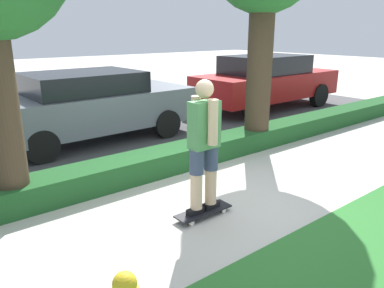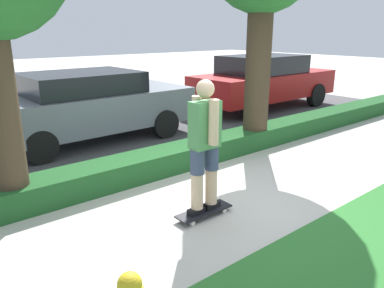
% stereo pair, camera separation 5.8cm
% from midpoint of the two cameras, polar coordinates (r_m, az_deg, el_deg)
% --- Properties ---
extents(ground_plane, '(60.00, 60.00, 0.00)m').
position_cam_midpoint_polar(ground_plane, '(5.20, 6.37, -9.00)').
color(ground_plane, '#BCB7AD').
extents(street_asphalt, '(18.42, 5.00, 0.01)m').
position_cam_midpoint_polar(street_asphalt, '(8.50, -13.89, 1.00)').
color(street_asphalt, '#474749').
rests_on(street_asphalt, ground_plane).
extents(hedge_row, '(18.42, 0.60, 0.37)m').
position_cam_midpoint_polar(hedge_row, '(6.27, -3.89, -2.47)').
color(hedge_row, '#1E5123').
rests_on(hedge_row, ground_plane).
extents(skateboard, '(0.77, 0.24, 0.08)m').
position_cam_midpoint_polar(skateboard, '(4.82, 2.09, -10.23)').
color(skateboard, black).
rests_on(skateboard, ground_plane).
extents(skater_person, '(0.49, 0.42, 1.65)m').
position_cam_midpoint_polar(skater_person, '(4.48, 2.21, -0.00)').
color(skater_person, black).
rests_on(skater_person, skateboard).
extents(parked_car_middle, '(4.36, 2.00, 1.45)m').
position_cam_midpoint_polar(parked_car_middle, '(8.22, -15.19, 5.85)').
color(parked_car_middle, slate).
rests_on(parked_car_middle, ground_plane).
extents(parked_car_rear, '(4.77, 1.85, 1.57)m').
position_cam_midpoint_polar(parked_car_rear, '(11.47, 11.51, 9.42)').
color(parked_car_rear, maroon).
rests_on(parked_car_rear, ground_plane).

